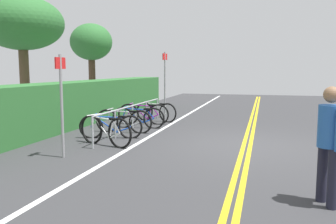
% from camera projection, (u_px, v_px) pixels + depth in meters
% --- Properties ---
extents(ground_plane, '(36.52, 11.66, 0.05)m').
position_uv_depth(ground_plane, '(247.00, 146.00, 8.82)').
color(ground_plane, '#353538').
extents(centre_line_yellow_inner, '(32.86, 0.10, 0.00)m').
position_uv_depth(centre_line_yellow_inner, '(250.00, 145.00, 8.80)').
color(centre_line_yellow_inner, gold).
rests_on(centre_line_yellow_inner, ground_plane).
extents(centre_line_yellow_outer, '(32.86, 0.10, 0.00)m').
position_uv_depth(centre_line_yellow_outer, '(244.00, 145.00, 8.84)').
color(centre_line_yellow_outer, gold).
rests_on(centre_line_yellow_outer, ground_plane).
extents(bike_lane_stripe_white, '(32.86, 0.12, 0.00)m').
position_uv_depth(bike_lane_stripe_white, '(145.00, 139.00, 9.52)').
color(bike_lane_stripe_white, white).
rests_on(bike_lane_stripe_white, ground_plane).
extents(bike_rack, '(5.33, 0.05, 0.79)m').
position_uv_depth(bike_rack, '(132.00, 112.00, 10.89)').
color(bike_rack, '#9EA0A5').
rests_on(bike_rack, ground_plane).
extents(bicycle_0, '(0.68, 1.65, 0.78)m').
position_uv_depth(bicycle_0, '(105.00, 131.00, 8.76)').
color(bicycle_0, black).
rests_on(bicycle_0, ground_plane).
extents(bicycle_1, '(0.56, 1.72, 0.69)m').
position_uv_depth(bicycle_1, '(111.00, 127.00, 9.67)').
color(bicycle_1, black).
rests_on(bicycle_1, ground_plane).
extents(bicycle_2, '(0.46, 1.78, 0.74)m').
position_uv_depth(bicycle_2, '(124.00, 121.00, 10.54)').
color(bicycle_2, black).
rests_on(bicycle_2, ground_plane).
extents(bicycle_3, '(0.46, 1.73, 0.72)m').
position_uv_depth(bicycle_3, '(138.00, 118.00, 11.36)').
color(bicycle_3, black).
rests_on(bicycle_3, ground_plane).
extents(bicycle_4, '(0.46, 1.78, 0.76)m').
position_uv_depth(bicycle_4, '(143.00, 114.00, 12.15)').
color(bicycle_4, black).
rests_on(bicycle_4, ground_plane).
extents(bicycle_5, '(0.58, 1.67, 0.74)m').
position_uv_depth(bicycle_5, '(156.00, 112.00, 12.87)').
color(bicycle_5, black).
rests_on(bicycle_5, ground_plane).
extents(pedestrian, '(0.46, 0.32, 1.65)m').
position_uv_depth(pedestrian, '(329.00, 138.00, 4.81)').
color(pedestrian, '#1E1E2D').
rests_on(pedestrian, ground_plane).
extents(sign_post_near, '(0.36, 0.06, 2.19)m').
position_uv_depth(sign_post_near, '(61.00, 96.00, 7.42)').
color(sign_post_near, gray).
rests_on(sign_post_near, ground_plane).
extents(sign_post_far, '(0.36, 0.09, 2.54)m').
position_uv_depth(sign_post_far, '(165.00, 79.00, 13.60)').
color(sign_post_far, gray).
rests_on(sign_post_far, ground_plane).
extents(hedge_backdrop, '(14.28, 1.26, 1.46)m').
position_uv_depth(hedge_backdrop, '(86.00, 101.00, 12.93)').
color(hedge_backdrop, '#2D6B30').
rests_on(hedge_backdrop, ground_plane).
extents(tree_mid, '(2.94, 2.94, 4.45)m').
position_uv_depth(tree_mid, '(22.00, 24.00, 12.52)').
color(tree_mid, brown).
rests_on(tree_mid, ground_plane).
extents(tree_far_right, '(2.09, 2.09, 4.16)m').
position_uv_depth(tree_far_right, '(91.00, 43.00, 17.66)').
color(tree_far_right, '#473323').
rests_on(tree_far_right, ground_plane).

